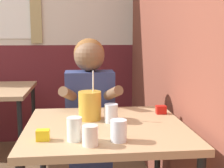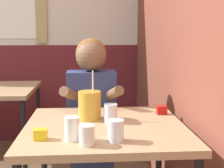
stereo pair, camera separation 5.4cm
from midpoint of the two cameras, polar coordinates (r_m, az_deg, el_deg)
The scene contains 11 objects.
brick_wall_right at distance 2.44m, azimuth 10.57°, elevation 12.08°, with size 0.08×4.38×2.70m.
back_wall at distance 3.62m, azimuth -13.37°, elevation 11.01°, with size 5.25×0.09×2.70m.
main_table at distance 1.71m, azimuth -0.35°, elevation -9.85°, with size 0.85×0.82×0.74m.
person_seated at distance 2.24m, azimuth -3.05°, elevation -5.92°, with size 0.42×0.41×1.19m.
cocktail_pitcher at distance 1.78m, azimuth -3.24°, elevation -3.92°, with size 0.13×0.13×0.28m.
glass_near_pitcher at distance 1.42m, azimuth 1.80°, elevation -8.51°, with size 0.07×0.07×0.10m.
glass_center at distance 1.44m, azimuth -6.28°, elevation -8.14°, with size 0.07×0.07×0.11m.
glass_far_side at distance 1.37m, azimuth -3.48°, elevation -9.34°, with size 0.07×0.07×0.09m.
glass_by_brick at distance 1.72m, azimuth 0.64°, elevation -5.36°, with size 0.07×0.07×0.10m.
condiment_ketchup at distance 1.93m, azimuth 9.87°, elevation -4.72°, with size 0.06×0.04×0.05m.
condiment_mustard at distance 1.48m, azimuth -11.89°, elevation -9.01°, with size 0.06×0.04×0.05m.
Camera 2 is at (0.56, -1.17, 1.21)m, focal length 50.00 mm.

